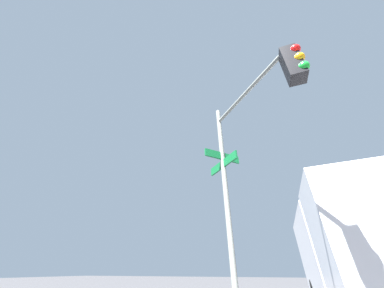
# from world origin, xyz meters

# --- Properties ---
(traffic_signal_near) EXTENTS (2.28, 2.29, 5.25)m
(traffic_signal_near) POSITION_xyz_m (-6.30, -5.76, 3.68)
(traffic_signal_near) COLOR slate
(traffic_signal_near) RESTS_ON ground_plane
(box_truck_second) EXTENTS (7.39, 2.78, 3.19)m
(box_truck_second) POSITION_xyz_m (-10.84, -3.43, 1.79)
(box_truck_second) COLOR silver
(box_truck_second) RESTS_ON ground_plane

